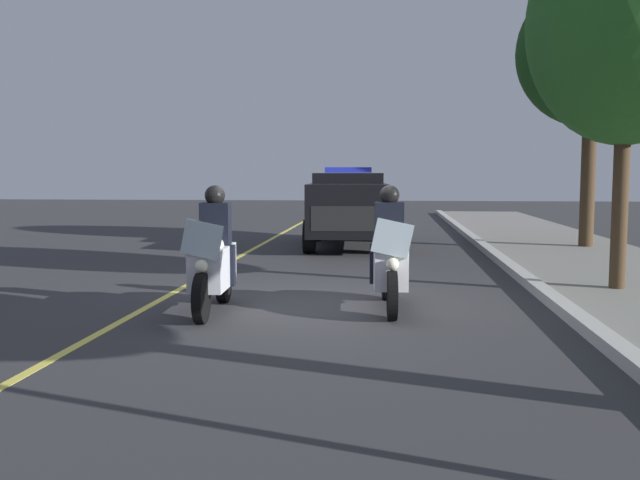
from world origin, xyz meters
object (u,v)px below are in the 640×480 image
at_px(police_suv, 348,206).
at_px(tree_mid_block, 627,24).
at_px(police_motorcycle_lead_left, 213,261).
at_px(police_motorcycle_lead_right, 390,259).
at_px(tree_far_back, 592,53).

distance_m(police_suv, tree_mid_block, 8.79).
xyz_separation_m(police_motorcycle_lead_left, tree_mid_block, (-1.98, 5.92, 3.43)).
height_order(police_motorcycle_lead_left, police_suv, police_suv).
distance_m(police_motorcycle_lead_left, tree_mid_block, 7.13).
height_order(police_motorcycle_lead_left, tree_mid_block, tree_mid_block).
relative_size(police_motorcycle_lead_left, tree_mid_block, 0.36).
relative_size(police_motorcycle_lead_right, tree_far_back, 0.33).
distance_m(police_motorcycle_lead_left, police_motorcycle_lead_right, 2.42).
bearing_deg(police_motorcycle_lead_right, police_suv, -172.72).
height_order(tree_mid_block, tree_far_back, tree_far_back).
distance_m(police_motorcycle_lead_right, police_suv, 8.46).
xyz_separation_m(police_suv, tree_far_back, (0.27, 5.91, 3.72)).
relative_size(police_motorcycle_lead_left, police_motorcycle_lead_right, 1.00).
xyz_separation_m(police_suv, tree_mid_block, (6.83, 4.61, 3.07)).
xyz_separation_m(police_motorcycle_lead_left, tree_far_back, (-8.54, 7.22, 4.09)).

